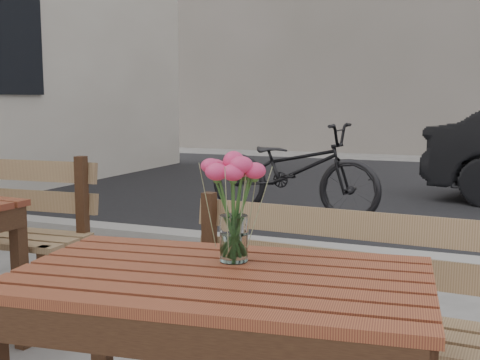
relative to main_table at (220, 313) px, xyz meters
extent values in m
cube|color=black|center=(-4.87, 4.39, 1.58)|extent=(0.06, 1.20, 1.80)
cube|color=black|center=(0.11, 6.89, -0.61)|extent=(30.00, 8.00, 0.00)
cube|color=gray|center=(0.11, 2.89, -0.56)|extent=(30.00, 0.25, 0.12)
cube|color=maroon|center=(0.00, 0.00, 0.11)|extent=(1.28, 0.85, 0.03)
cube|color=black|center=(-0.58, 0.23, -0.26)|extent=(0.07, 0.07, 0.71)
cube|color=olive|center=(0.26, 0.50, -0.17)|extent=(1.42, 0.45, 0.03)
cube|color=olive|center=(0.27, 0.71, 0.06)|extent=(1.40, 0.11, 0.38)
cube|color=black|center=(-0.37, 0.70, -0.19)|extent=(0.05, 0.05, 0.85)
cylinder|color=white|center=(-0.01, 0.13, 0.19)|extent=(0.09, 0.09, 0.14)
cylinder|color=#366B2D|center=(-0.01, 0.13, 0.27)|extent=(0.05, 0.05, 0.29)
cube|color=black|center=(-1.40, 0.71, -0.26)|extent=(0.07, 0.07, 0.72)
cube|color=black|center=(-1.34, 0.80, -0.37)|extent=(0.06, 0.06, 0.50)
cube|color=black|center=(-1.36, 1.15, -0.15)|extent=(0.06, 0.06, 0.93)
imported|color=black|center=(-1.19, 4.50, -0.11)|extent=(1.96, 0.82, 1.00)
camera|label=1|loc=(0.70, -1.54, 0.62)|focal=45.00mm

